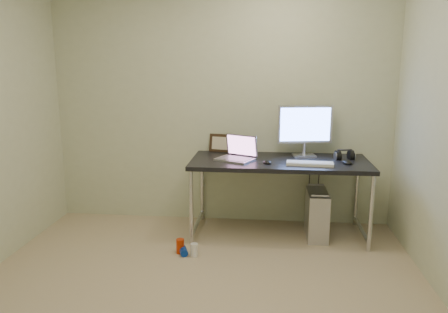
% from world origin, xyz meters
% --- Properties ---
extents(floor, '(3.50, 3.50, 0.00)m').
position_xyz_m(floor, '(0.00, 0.00, 0.00)').
color(floor, tan).
rests_on(floor, ground).
extents(wall_back, '(3.50, 0.02, 2.50)m').
position_xyz_m(wall_back, '(0.00, 1.75, 1.25)').
color(wall_back, beige).
rests_on(wall_back, ground).
extents(desk, '(1.69, 0.74, 0.75)m').
position_xyz_m(desk, '(0.60, 1.38, 0.68)').
color(desk, black).
rests_on(desk, ground).
extents(tower_computer, '(0.20, 0.44, 0.48)m').
position_xyz_m(tower_computer, '(0.97, 1.35, 0.23)').
color(tower_computer, silver).
rests_on(tower_computer, ground).
extents(cable_a, '(0.01, 0.16, 0.69)m').
position_xyz_m(cable_a, '(0.92, 1.70, 0.40)').
color(cable_a, black).
rests_on(cable_a, ground).
extents(cable_b, '(0.02, 0.11, 0.71)m').
position_xyz_m(cable_b, '(1.01, 1.68, 0.38)').
color(cable_b, black).
rests_on(cable_b, ground).
extents(can_red, '(0.07, 0.07, 0.13)m').
position_xyz_m(can_red, '(-0.27, 0.84, 0.06)').
color(can_red, '#B92B06').
rests_on(can_red, ground).
extents(can_white, '(0.08, 0.08, 0.12)m').
position_xyz_m(can_white, '(-0.13, 0.78, 0.06)').
color(can_white, white).
rests_on(can_white, ground).
extents(can_blue, '(0.10, 0.14, 0.07)m').
position_xyz_m(can_blue, '(-0.24, 0.81, 0.03)').
color(can_blue, '#0B329F').
rests_on(can_blue, ground).
extents(laptop, '(0.42, 0.39, 0.23)m').
position_xyz_m(laptop, '(0.20, 1.37, 0.80)').
color(laptop, silver).
rests_on(laptop, desk).
extents(monitor, '(0.54, 0.19, 0.51)m').
position_xyz_m(monitor, '(0.85, 1.58, 1.05)').
color(monitor, silver).
rests_on(monitor, desk).
extents(keyboard, '(0.43, 0.17, 0.03)m').
position_xyz_m(keyboard, '(0.87, 1.21, 0.76)').
color(keyboard, white).
rests_on(keyboard, desk).
extents(mouse_right, '(0.11, 0.14, 0.04)m').
position_xyz_m(mouse_right, '(1.22, 1.29, 0.77)').
color(mouse_right, black).
rests_on(mouse_right, desk).
extents(mouse_left, '(0.10, 0.13, 0.04)m').
position_xyz_m(mouse_left, '(0.48, 1.23, 0.77)').
color(mouse_left, black).
rests_on(mouse_left, desk).
extents(headphones, '(0.20, 0.12, 0.12)m').
position_xyz_m(headphones, '(1.22, 1.49, 0.78)').
color(headphones, black).
rests_on(headphones, desk).
extents(picture_frame, '(0.24, 0.11, 0.19)m').
position_xyz_m(picture_frame, '(-0.01, 1.71, 0.84)').
color(picture_frame, black).
rests_on(picture_frame, desk).
extents(webcam, '(0.05, 0.04, 0.12)m').
position_xyz_m(webcam, '(0.21, 1.64, 0.84)').
color(webcam, silver).
rests_on(webcam, desk).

